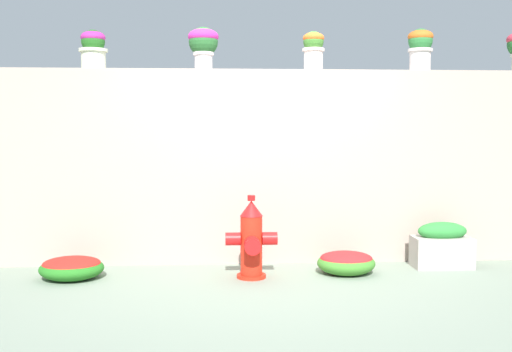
# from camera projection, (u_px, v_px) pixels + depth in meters

# --- Properties ---
(ground_plane) EXTENTS (24.00, 24.00, 0.00)m
(ground_plane) POSITION_uv_depth(u_px,v_px,m) (265.00, 285.00, 5.28)
(ground_plane) COLOR gray
(stone_wall) EXTENTS (6.39, 0.38, 1.98)m
(stone_wall) POSITION_uv_depth(u_px,v_px,m) (258.00, 166.00, 6.19)
(stone_wall) COLOR #A89588
(stone_wall) RESTS_ON ground
(potted_plant_1) EXTENTS (0.29, 0.29, 0.39)m
(potted_plant_1) POSITION_uv_depth(u_px,v_px,m) (93.00, 47.00, 5.97)
(potted_plant_1) COLOR beige
(potted_plant_1) RESTS_ON stone_wall
(potted_plant_2) EXTENTS (0.31, 0.31, 0.44)m
(potted_plant_2) POSITION_uv_depth(u_px,v_px,m) (203.00, 43.00, 6.07)
(potted_plant_2) COLOR silver
(potted_plant_2) RESTS_ON stone_wall
(potted_plant_3) EXTENTS (0.23, 0.23, 0.40)m
(potted_plant_3) POSITION_uv_depth(u_px,v_px,m) (313.00, 48.00, 6.13)
(potted_plant_3) COLOR silver
(potted_plant_3) RESTS_ON stone_wall
(potted_plant_4) EXTENTS (0.26, 0.26, 0.45)m
(potted_plant_4) POSITION_uv_depth(u_px,v_px,m) (420.00, 46.00, 6.21)
(potted_plant_4) COLOR silver
(potted_plant_4) RESTS_ON stone_wall
(fire_hydrant) EXTENTS (0.48, 0.39, 0.77)m
(fire_hydrant) POSITION_uv_depth(u_px,v_px,m) (251.00, 241.00, 5.49)
(fire_hydrant) COLOR red
(fire_hydrant) RESTS_ON ground
(flower_bush_left) EXTENTS (0.56, 0.50, 0.22)m
(flower_bush_left) POSITION_uv_depth(u_px,v_px,m) (346.00, 262.00, 5.68)
(flower_bush_left) COLOR #3F822B
(flower_bush_left) RESTS_ON ground
(flower_bush_right) EXTENTS (0.59, 0.53, 0.21)m
(flower_bush_right) POSITION_uv_depth(u_px,v_px,m) (72.00, 267.00, 5.49)
(flower_bush_right) COLOR #246D1E
(flower_bush_right) RESTS_ON ground
(planter_box) EXTENTS (0.58, 0.29, 0.46)m
(planter_box) POSITION_uv_depth(u_px,v_px,m) (442.00, 246.00, 5.92)
(planter_box) COLOR #ABA39B
(planter_box) RESTS_ON ground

